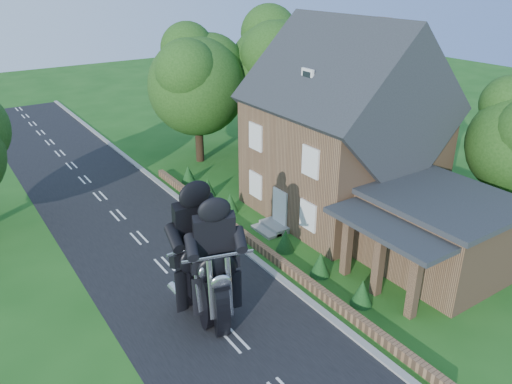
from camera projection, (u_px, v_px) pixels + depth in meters
ground at (235, 340)px, 17.91m from camera, size 120.00×120.00×0.00m
road at (235, 340)px, 17.90m from camera, size 7.00×80.00×0.02m
kerb at (313, 304)px, 19.75m from camera, size 0.30×80.00×0.12m
garden_wall at (256, 244)px, 23.80m from camera, size 0.30×22.00×0.40m
house at (343, 133)px, 26.03m from camera, size 9.54×8.64×10.24m
annex at (437, 232)px, 21.62m from camera, size 7.05×5.94×3.44m
tree_house_right at (389, 93)px, 30.81m from camera, size 6.51×6.00×8.40m
tree_behind_house at (284, 62)px, 34.81m from camera, size 7.81×7.20×10.08m
tree_behind_left at (201, 77)px, 32.68m from camera, size 6.94×6.40×9.16m
shrub_a at (362, 292)px, 19.63m from camera, size 0.90×0.90×1.10m
shrub_b at (320, 264)px, 21.52m from camera, size 0.90×0.90×1.10m
shrub_c at (285, 240)px, 23.41m from camera, size 0.90×0.90×1.10m
shrub_d at (230, 202)px, 27.20m from camera, size 0.90×0.90×1.10m
shrub_e at (208, 187)px, 29.09m from camera, size 0.90×0.90×1.10m
shrub_f at (188, 174)px, 30.98m from camera, size 0.90×0.90×1.10m
motorcycle_lead at (198, 298)px, 18.77m from camera, size 0.54×1.86×1.71m
motorcycle_follow at (217, 306)px, 18.44m from camera, size 0.88×1.76×1.59m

